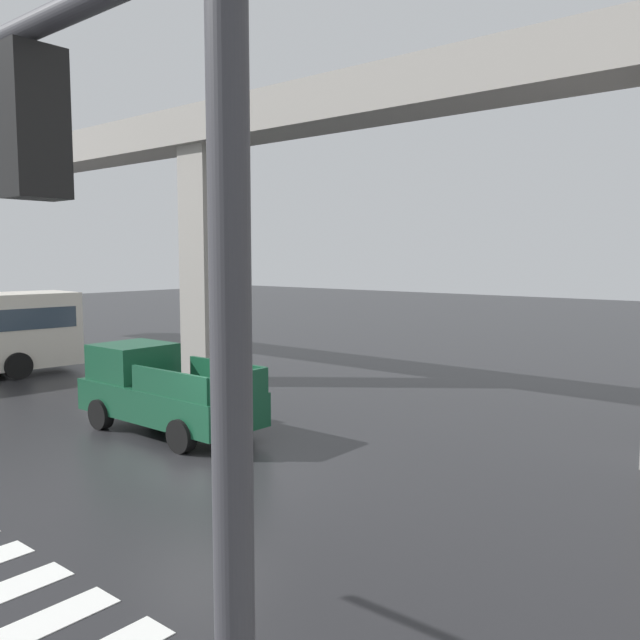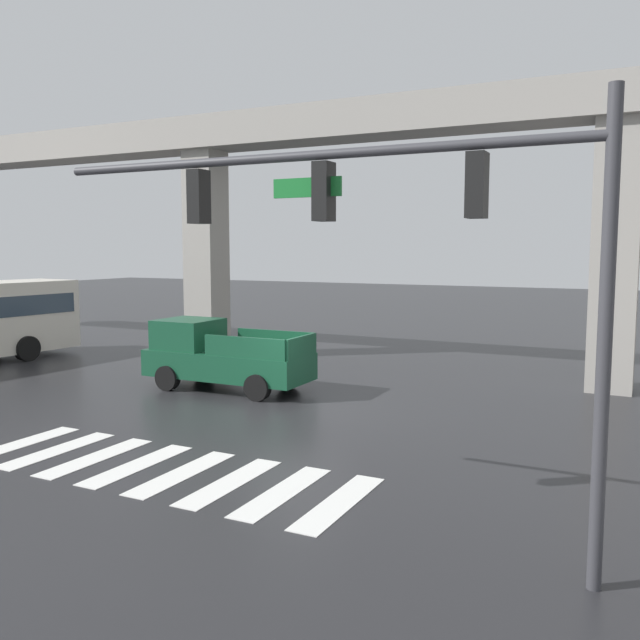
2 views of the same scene
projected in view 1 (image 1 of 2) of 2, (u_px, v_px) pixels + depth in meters
name	position (u px, v px, depth m)	size (l,w,h in m)	color
ground_plane	(205.00, 472.00, 13.18)	(120.00, 120.00, 0.00)	#232326
elevated_overpass	(386.00, 125.00, 17.32)	(58.85, 1.81, 9.21)	#9E9991
pickup_truck	(161.00, 391.00, 16.26)	(5.12, 2.12, 2.08)	#14472D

